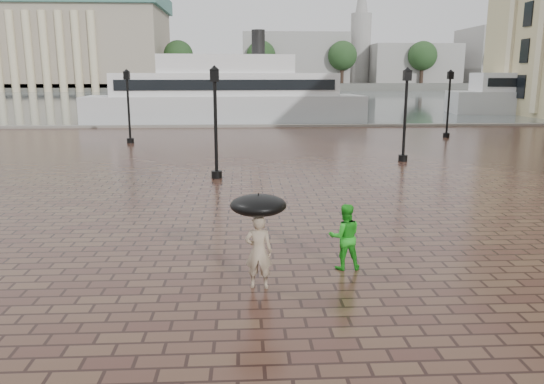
% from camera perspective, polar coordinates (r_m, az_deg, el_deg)
% --- Properties ---
extents(ground, '(300.00, 300.00, 0.00)m').
position_cam_1_polar(ground, '(13.25, 18.74, -6.51)').
color(ground, '#3B211A').
rests_on(ground, ground).
extents(harbour_water, '(240.00, 240.00, 0.00)m').
position_cam_1_polar(harbour_water, '(103.81, -0.33, 10.14)').
color(harbour_water, '#4D595D').
rests_on(harbour_water, ground).
extents(quay_edge, '(80.00, 0.60, 0.30)m').
position_cam_1_polar(quay_edge, '(44.08, 3.35, 7.01)').
color(quay_edge, slate).
rests_on(quay_edge, ground).
extents(far_shore, '(300.00, 60.00, 2.00)m').
position_cam_1_polar(far_shore, '(171.71, -1.41, 11.38)').
color(far_shore, '#4C4C47').
rests_on(far_shore, ground).
extents(museum, '(57.00, 32.50, 26.00)m').
position_cam_1_polar(museum, '(164.37, -21.53, 15.01)').
color(museum, gray).
rests_on(museum, ground).
extents(distant_skyline, '(102.50, 22.00, 33.00)m').
position_cam_1_polar(distant_skyline, '(170.16, 15.60, 13.78)').
color(distant_skyline, gray).
rests_on(distant_skyline, ground).
extents(far_trees, '(188.00, 8.00, 13.50)m').
position_cam_1_polar(far_trees, '(149.78, -1.19, 14.45)').
color(far_trees, '#2D2119').
rests_on(far_trees, ground).
extents(street_lamps, '(21.44, 14.44, 4.40)m').
position_cam_1_polar(street_lamps, '(29.36, 3.59, 8.85)').
color(street_lamps, black).
rests_on(street_lamps, ground).
extents(adult_pedestrian, '(0.59, 0.43, 1.50)m').
position_cam_1_polar(adult_pedestrian, '(10.52, -1.45, -6.43)').
color(adult_pedestrian, '#9E8A70').
rests_on(adult_pedestrian, ground).
extents(child_pedestrian, '(0.72, 0.57, 1.45)m').
position_cam_1_polar(child_pedestrian, '(11.65, 7.83, -4.78)').
color(child_pedestrian, green).
rests_on(child_pedestrian, ground).
extents(ferry_near, '(25.07, 7.75, 8.10)m').
position_cam_1_polar(ferry_near, '(48.67, -4.97, 10.37)').
color(ferry_near, silver).
rests_on(ferry_near, ground).
extents(umbrella, '(1.10, 1.10, 1.09)m').
position_cam_1_polar(umbrella, '(10.26, -1.48, -1.43)').
color(umbrella, black).
rests_on(umbrella, ground).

